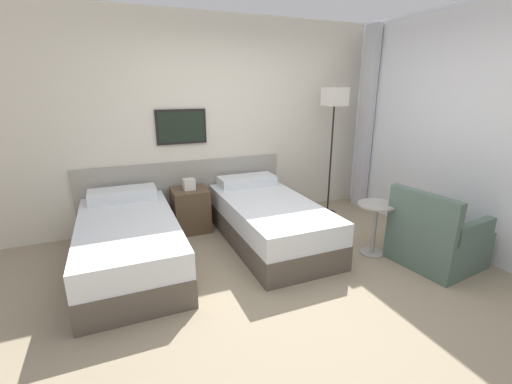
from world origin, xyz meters
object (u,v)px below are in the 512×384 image
Objects in this scene: floor_lamp at (334,106)px; side_table at (375,220)px; bed_near_window at (269,220)px; bed_near_door at (129,242)px; nightstand at (191,209)px; armchair at (435,240)px.

floor_lamp is 3.04× the size of side_table.
bed_near_window is 1.22m from side_table.
floor_lamp is (1.22, 0.54, 1.28)m from bed_near_window.
bed_near_door is 2.65m from side_table.
nightstand is (-0.80, 0.70, 0.02)m from bed_near_window.
bed_near_door is 3.14m from floor_lamp.
armchair is at bearing -40.49° from bed_near_window.
floor_lamp reaches higher than bed_near_door.
bed_near_door is 2.78× the size of nightstand.
side_table is at bearing -38.62° from bed_near_window.
armchair reaches higher than bed_near_door.
bed_near_window is 2.78× the size of nightstand.
floor_lamp is 1.75m from side_table.
nightstand is 0.39× the size of floor_lamp.
nightstand is 2.88m from armchair.
nightstand is at bearing 138.71° from bed_near_window.
bed_near_door is 1.07× the size of floor_lamp.
bed_near_door is 2.33× the size of armchair.
bed_near_door and bed_near_window have the same top height.
floor_lamp is 2.16m from armchair.
bed_near_door reaches higher than side_table.
armchair is at bearing -84.57° from floor_lamp.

